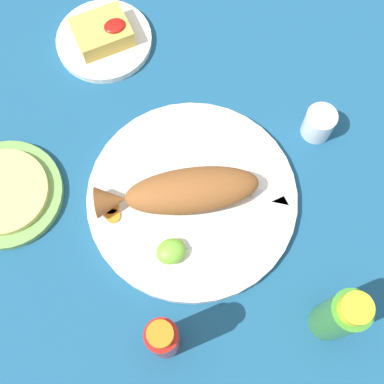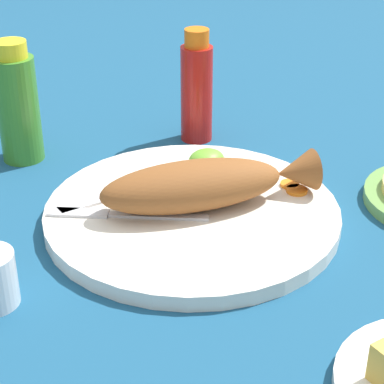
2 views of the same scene
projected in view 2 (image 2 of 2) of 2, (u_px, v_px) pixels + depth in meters
ground_plane at (192, 220)px, 0.82m from camera, size 4.00×4.00×0.00m
main_plate at (192, 214)px, 0.82m from camera, size 0.35×0.35×0.02m
fried_fish at (205, 184)px, 0.80m from camera, size 0.27×0.13×0.06m
fork_near at (116, 214)px, 0.79m from camera, size 0.16×0.12×0.00m
fork_far at (120, 193)px, 0.84m from camera, size 0.19×0.02×0.00m
carrot_slice_near at (297, 190)px, 0.84m from camera, size 0.03×0.03×0.00m
carrot_slice_mid at (290, 184)px, 0.86m from camera, size 0.02×0.02×0.00m
lime_wedge_main at (207, 160)px, 0.89m from camera, size 0.05×0.04×0.03m
hot_sauce_bottle_red at (197, 89)px, 0.99m from camera, size 0.05×0.05×0.16m
hot_sauce_bottle_green at (18, 105)px, 0.93m from camera, size 0.06×0.06×0.17m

